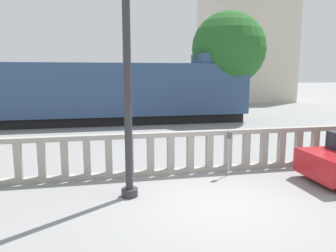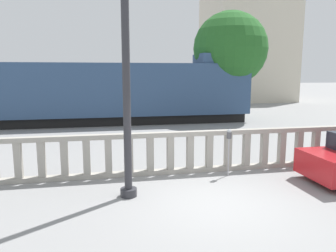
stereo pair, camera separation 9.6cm
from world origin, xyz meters
The scene contains 7 objects.
ground_plane centered at (0.00, 0.00, 0.00)m, with size 160.00×160.00×0.00m, color gray.
balustrade centered at (0.00, 2.51, 0.65)m, with size 16.01×0.24×1.30m.
lamppost centered at (-2.03, 0.88, 3.62)m, with size 0.42×0.42×6.95m.
parking_meter centered at (1.05, 1.96, 1.10)m, with size 0.14×0.14×1.42m.
train_near centered at (-4.27, 12.88, 1.89)m, with size 21.48×2.63×4.19m.
building_block centered at (12.92, 27.02, 5.60)m, with size 8.44×7.82×11.19m.
tree_left centered at (5.49, 13.14, 4.54)m, with size 4.69×4.69×6.90m.
Camera 1 is at (-2.69, -6.97, 3.08)m, focal length 35.00 mm.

